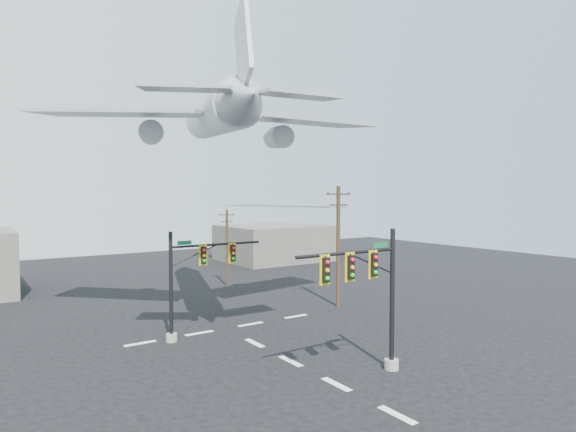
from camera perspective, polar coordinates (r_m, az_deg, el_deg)
ground at (r=25.26m, az=5.77°, el=-19.25°), size 120.00×120.00×0.00m
lane_markings at (r=29.29m, az=-1.23°, el=-16.10°), size 14.00×21.20×0.01m
signal_mast_near at (r=25.35m, az=9.90°, el=-9.14°), size 6.66×0.83×7.58m
signal_mast_far at (r=32.15m, az=-11.32°, el=-7.53°), size 6.81×0.77×7.04m
utility_pole_a at (r=40.45m, az=5.97°, el=-3.29°), size 1.89×0.96×10.09m
utility_pole_b at (r=49.65m, az=-7.24°, el=-3.57°), size 1.58×0.42×7.85m
power_lines at (r=44.53m, az=-1.31°, el=1.18°), size 5.23×13.29×0.03m
airliner at (r=36.50m, az=-8.49°, el=11.66°), size 24.74×26.75×7.10m
building_right at (r=69.15m, az=-1.61°, el=-3.17°), size 14.00×12.00×5.00m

